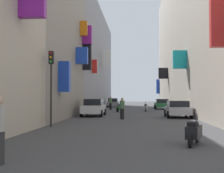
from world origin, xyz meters
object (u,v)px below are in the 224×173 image
pedestrian_crossing (111,103)px  scooter_black (194,132)px  scooter_white (146,108)px  parked_car_green (162,104)px  traffic_light_near_corner (51,75)px  parked_car_white (94,107)px  parked_car_silver (178,109)px  parked_car_grey (113,102)px  pedestrian_near_right (122,108)px  scooter_green (120,108)px

pedestrian_crossing → scooter_black: bearing=-79.0°
scooter_white → pedestrian_crossing: (-4.52, 4.76, 0.43)m
scooter_black → parked_car_green: bearing=87.5°
traffic_light_near_corner → pedestrian_crossing: bearing=86.3°
parked_car_white → parked_car_silver: parked_car_white is taller
parked_car_grey → pedestrian_crossing: bearing=-87.5°
pedestrian_near_right → traffic_light_near_corner: (-3.83, -6.29, 2.16)m
parked_car_white → parked_car_green: parked_car_white is taller
parked_car_green → scooter_black: size_ratio=2.41×
parked_car_white → pedestrian_crossing: (0.39, 12.89, 0.10)m
scooter_black → pedestrian_crossing: bearing=101.0°
parked_car_white → parked_car_silver: size_ratio=1.09×
parked_car_grey → pedestrian_near_right: bearing=-84.0°
scooter_green → scooter_black: bearing=-80.2°
pedestrian_crossing → scooter_white: bearing=-46.5°
parked_car_grey → parked_car_silver: 25.19m
scooter_black → pedestrian_crossing: pedestrian_crossing is taller
scooter_black → scooter_white: same height
parked_car_silver → pedestrian_crossing: 15.90m
scooter_black → parked_car_silver: bearing=84.7°
scooter_green → pedestrian_crossing: (-1.65, 5.93, 0.43)m
parked_car_white → scooter_black: bearing=-69.3°
parked_car_white → traffic_light_near_corner: 10.24m
scooter_white → parked_car_green: bearing=71.2°
parked_car_grey → scooter_black: bearing=-81.1°
scooter_black → pedestrian_crossing: size_ratio=0.99×
parked_car_green → pedestrian_near_right: size_ratio=2.56×
scooter_white → parked_car_white: bearing=-121.1°
scooter_black → scooter_green: 23.12m
scooter_green → pedestrian_near_right: pedestrian_near_right is taller
parked_car_grey → scooter_green: 15.85m
parked_car_green → scooter_green: 9.87m
parked_car_white → scooter_white: (4.91, 8.13, -0.33)m
parked_car_green → parked_car_silver: bearing=-90.2°
parked_car_green → pedestrian_near_right: pedestrian_near_right is taller
parked_car_white → scooter_green: 7.26m
scooter_black → pedestrian_crossing: 29.25m
parked_car_grey → parked_car_white: 22.67m
scooter_white → pedestrian_crossing: bearing=133.5°
parked_car_grey → parked_car_silver: size_ratio=1.05×
parked_car_silver → scooter_black: 14.46m
scooter_green → pedestrian_crossing: pedestrian_crossing is taller
parked_car_grey → pedestrian_near_right: size_ratio=2.50×
parked_car_white → pedestrian_near_right: (2.75, -3.66, 0.04)m
parked_car_silver → pedestrian_near_right: (-4.55, -2.23, 0.09)m
scooter_green → pedestrian_crossing: size_ratio=1.06×
scooter_black → traffic_light_near_corner: bearing=140.2°
parked_car_silver → pedestrian_near_right: size_ratio=2.37×
parked_car_green → parked_car_white: bearing=-115.7°
pedestrian_crossing → parked_car_white: bearing=-91.7°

